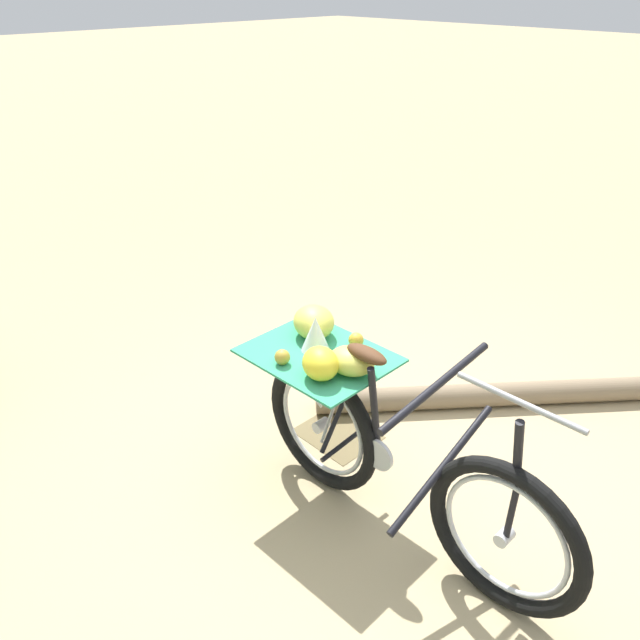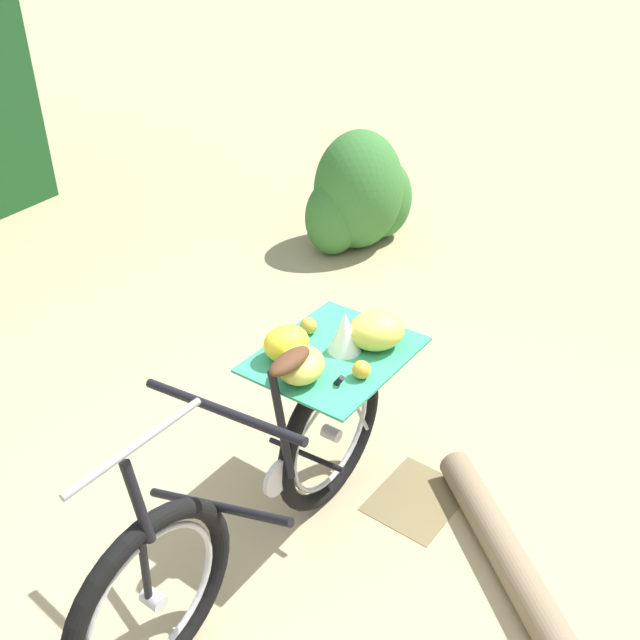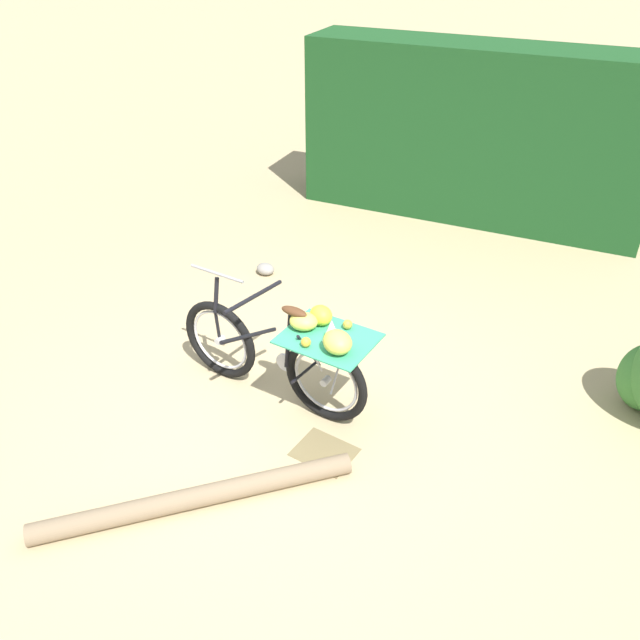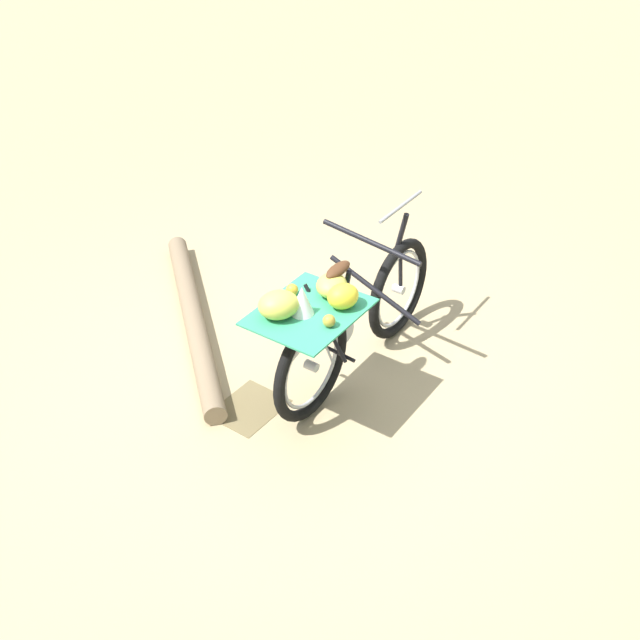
# 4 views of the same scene
# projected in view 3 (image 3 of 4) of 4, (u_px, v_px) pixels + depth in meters

# --- Properties ---
(ground_plane) EXTENTS (60.00, 60.00, 0.00)m
(ground_plane) POSITION_uv_depth(u_px,v_px,m) (287.00, 416.00, 5.22)
(ground_plane) COLOR tan
(foliage_hedge) EXTENTS (4.33, 1.54, 2.11)m
(foliage_hedge) POSITION_uv_depth(u_px,v_px,m) (475.00, 134.00, 8.00)
(foliage_hedge) COLOR #19471E
(foliage_hedge) RESTS_ON ground_plane
(bicycle) EXTENTS (1.78, 0.71, 1.03)m
(bicycle) POSITION_uv_depth(u_px,v_px,m) (283.00, 352.00, 5.11)
(bicycle) COLOR black
(bicycle) RESTS_ON ground_plane
(fallen_log) EXTENTS (1.51, 1.78, 0.15)m
(fallen_log) POSITION_uv_depth(u_px,v_px,m) (197.00, 497.00, 4.41)
(fallen_log) COLOR #7F6B51
(fallen_log) RESTS_ON ground_plane
(path_stone) EXTENTS (0.20, 0.17, 0.13)m
(path_stone) POSITION_uv_depth(u_px,v_px,m) (265.00, 269.00, 7.15)
(path_stone) COLOR gray
(path_stone) RESTS_ON ground_plane
(leaf_litter_patch) EXTENTS (0.44, 0.36, 0.01)m
(leaf_litter_patch) POSITION_uv_depth(u_px,v_px,m) (325.00, 452.00, 4.87)
(leaf_litter_patch) COLOR olive
(leaf_litter_patch) RESTS_ON ground_plane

